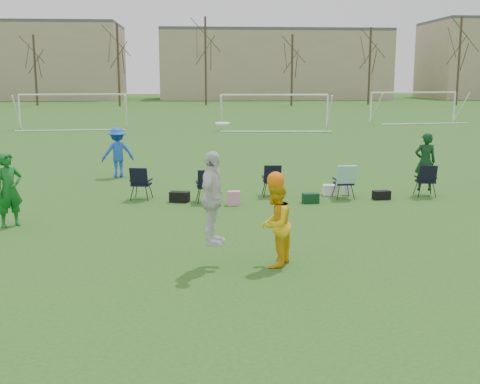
{
  "coord_description": "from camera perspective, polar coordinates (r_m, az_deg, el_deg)",
  "views": [
    {
      "loc": [
        -1.43,
        -9.38,
        3.53
      ],
      "look_at": [
        -0.55,
        2.59,
        1.25
      ],
      "focal_mm": 45.0,
      "sensor_mm": 36.0,
      "label": 1
    }
  ],
  "objects": [
    {
      "name": "ground",
      "position": [
        10.12,
        4.24,
        -9.68
      ],
      "size": [
        260.0,
        260.0,
        0.0
      ],
      "primitive_type": "plane",
      "color": "#2A5019",
      "rests_on": "ground"
    },
    {
      "name": "building_row",
      "position": [
        105.72,
        0.21,
        12.08
      ],
      "size": [
        126.0,
        16.0,
        13.0
      ],
      "color": "tan",
      "rests_on": "ground"
    },
    {
      "name": "goal_right",
      "position": [
        50.51,
        16.15,
        8.51
      ],
      "size": [
        7.35,
        1.14,
        2.46
      ],
      "rotation": [
        0.0,
        0.0,
        0.14
      ],
      "color": "white",
      "rests_on": "ground"
    },
    {
      "name": "goal_left",
      "position": [
        44.25,
        -15.55,
        8.28
      ],
      "size": [
        7.39,
        0.76,
        2.46
      ],
      "rotation": [
        0.0,
        0.0,
        0.09
      ],
      "color": "white",
      "rests_on": "ground"
    },
    {
      "name": "goal_mid",
      "position": [
        41.76,
        3.29,
        8.53
      ],
      "size": [
        7.4,
        0.63,
        2.46
      ],
      "rotation": [
        0.0,
        0.0,
        -0.07
      ],
      "color": "white",
      "rests_on": "ground"
    },
    {
      "name": "fielder_green_near",
      "position": [
        15.41,
        -21.06,
        0.2
      ],
      "size": [
        0.78,
        0.74,
        1.8
      ],
      "primitive_type": "imported",
      "rotation": [
        0.0,
        0.0,
        0.67
      ],
      "color": "#116420",
      "rests_on": "ground"
    },
    {
      "name": "sideline_setup",
      "position": [
        18.06,
        6.56,
        1.22
      ],
      "size": [
        9.26,
        1.75,
        1.91
      ],
      "color": "#0E3418",
      "rests_on": "ground"
    },
    {
      "name": "fielder_blue",
      "position": [
        22.12,
        -11.53,
        3.7
      ],
      "size": [
        1.31,
        1.0,
        1.8
      ],
      "primitive_type": "imported",
      "rotation": [
        0.0,
        0.0,
        3.46
      ],
      "color": "blue",
      "rests_on": "ground"
    },
    {
      "name": "center_contest",
      "position": [
        11.27,
        0.43,
        -1.78
      ],
      "size": [
        2.0,
        1.12,
        2.74
      ],
      "color": "white",
      "rests_on": "ground"
    },
    {
      "name": "tree_line",
      "position": [
        79.26,
        -3.08,
        11.86
      ],
      "size": [
        110.28,
        3.28,
        11.4
      ],
      "color": "#382B21",
      "rests_on": "ground"
    }
  ]
}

